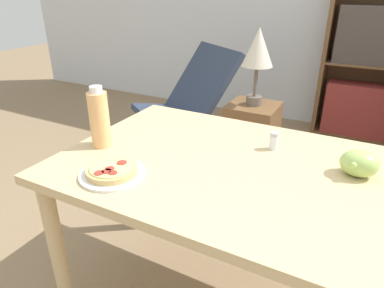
{
  "coord_description": "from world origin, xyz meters",
  "views": [
    {
      "loc": [
        0.29,
        -0.97,
        1.33
      ],
      "look_at": [
        -0.24,
        0.03,
        0.8
      ],
      "focal_mm": 32.0,
      "sensor_mm": 36.0,
      "label": 1
    }
  ],
  "objects_px": {
    "pizza_on_plate": "(112,172)",
    "bookshelf": "(366,71)",
    "lounge_chair_near": "(184,123)",
    "drink_bottle": "(99,119)",
    "salt_shaker": "(274,141)",
    "grape_bunch": "(359,164)",
    "table_lamp": "(258,51)",
    "side_table": "(251,141)"
  },
  "relations": [
    {
      "from": "grape_bunch",
      "to": "table_lamp",
      "type": "relative_size",
      "value": 0.24
    },
    {
      "from": "lounge_chair_near",
      "to": "side_table",
      "type": "distance_m",
      "value": 0.62
    },
    {
      "from": "pizza_on_plate",
      "to": "bookshelf",
      "type": "bearing_deg",
      "value": 75.95
    },
    {
      "from": "salt_shaker",
      "to": "drink_bottle",
      "type": "bearing_deg",
      "value": -154.94
    },
    {
      "from": "bookshelf",
      "to": "side_table",
      "type": "distance_m",
      "value": 1.39
    },
    {
      "from": "drink_bottle",
      "to": "table_lamp",
      "type": "xyz_separation_m",
      "value": [
        0.21,
        1.29,
        0.08
      ]
    },
    {
      "from": "pizza_on_plate",
      "to": "table_lamp",
      "type": "relative_size",
      "value": 0.43
    },
    {
      "from": "grape_bunch",
      "to": "salt_shaker",
      "type": "height_order",
      "value": "grape_bunch"
    },
    {
      "from": "lounge_chair_near",
      "to": "pizza_on_plate",
      "type": "bearing_deg",
      "value": -33.96
    },
    {
      "from": "pizza_on_plate",
      "to": "salt_shaker",
      "type": "relative_size",
      "value": 3.17
    },
    {
      "from": "grape_bunch",
      "to": "salt_shaker",
      "type": "bearing_deg",
      "value": 167.81
    },
    {
      "from": "bookshelf",
      "to": "table_lamp",
      "type": "bearing_deg",
      "value": -118.41
    },
    {
      "from": "salt_shaker",
      "to": "bookshelf",
      "type": "xyz_separation_m",
      "value": [
        0.24,
        2.19,
        -0.15
      ]
    },
    {
      "from": "drink_bottle",
      "to": "bookshelf",
      "type": "bearing_deg",
      "value": 70.97
    },
    {
      "from": "pizza_on_plate",
      "to": "table_lamp",
      "type": "distance_m",
      "value": 1.47
    },
    {
      "from": "pizza_on_plate",
      "to": "lounge_chair_near",
      "type": "bearing_deg",
      "value": 110.98
    },
    {
      "from": "pizza_on_plate",
      "to": "side_table",
      "type": "height_order",
      "value": "pizza_on_plate"
    },
    {
      "from": "lounge_chair_near",
      "to": "bookshelf",
      "type": "distance_m",
      "value": 1.71
    },
    {
      "from": "drink_bottle",
      "to": "salt_shaker",
      "type": "distance_m",
      "value": 0.69
    },
    {
      "from": "table_lamp",
      "to": "salt_shaker",
      "type": "bearing_deg",
      "value": -68.11
    },
    {
      "from": "drink_bottle",
      "to": "table_lamp",
      "type": "relative_size",
      "value": 0.47
    },
    {
      "from": "salt_shaker",
      "to": "lounge_chair_near",
      "type": "xyz_separation_m",
      "value": [
        -1.02,
        1.09,
        -0.49
      ]
    },
    {
      "from": "drink_bottle",
      "to": "bookshelf",
      "type": "relative_size",
      "value": 0.18
    },
    {
      "from": "pizza_on_plate",
      "to": "grape_bunch",
      "type": "relative_size",
      "value": 1.79
    },
    {
      "from": "table_lamp",
      "to": "lounge_chair_near",
      "type": "bearing_deg",
      "value": 172.51
    },
    {
      "from": "salt_shaker",
      "to": "table_lamp",
      "type": "bearing_deg",
      "value": 111.89
    },
    {
      "from": "salt_shaker",
      "to": "grape_bunch",
      "type": "bearing_deg",
      "value": -12.19
    },
    {
      "from": "bookshelf",
      "to": "table_lamp",
      "type": "xyz_separation_m",
      "value": [
        -0.64,
        -1.19,
        0.3
      ]
    },
    {
      "from": "drink_bottle",
      "to": "lounge_chair_near",
      "type": "height_order",
      "value": "drink_bottle"
    },
    {
      "from": "lounge_chair_near",
      "to": "side_table",
      "type": "bearing_deg",
      "value": 27.57
    },
    {
      "from": "grape_bunch",
      "to": "bookshelf",
      "type": "distance_m",
      "value": 2.26
    },
    {
      "from": "salt_shaker",
      "to": "lounge_chair_near",
      "type": "bearing_deg",
      "value": 133.12
    },
    {
      "from": "pizza_on_plate",
      "to": "side_table",
      "type": "xyz_separation_m",
      "value": [
        0.02,
        1.46,
        -0.47
      ]
    },
    {
      "from": "pizza_on_plate",
      "to": "salt_shaker",
      "type": "bearing_deg",
      "value": 47.11
    },
    {
      "from": "drink_bottle",
      "to": "table_lamp",
      "type": "height_order",
      "value": "table_lamp"
    },
    {
      "from": "bookshelf",
      "to": "grape_bunch",
      "type": "bearing_deg",
      "value": -88.22
    },
    {
      "from": "pizza_on_plate",
      "to": "grape_bunch",
      "type": "bearing_deg",
      "value": 28.06
    },
    {
      "from": "lounge_chair_near",
      "to": "side_table",
      "type": "relative_size",
      "value": 1.73
    },
    {
      "from": "grape_bunch",
      "to": "bookshelf",
      "type": "relative_size",
      "value": 0.09
    },
    {
      "from": "pizza_on_plate",
      "to": "bookshelf",
      "type": "distance_m",
      "value": 2.73
    },
    {
      "from": "side_table",
      "to": "table_lamp",
      "type": "relative_size",
      "value": 1.09
    },
    {
      "from": "pizza_on_plate",
      "to": "salt_shaker",
      "type": "distance_m",
      "value": 0.62
    }
  ]
}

